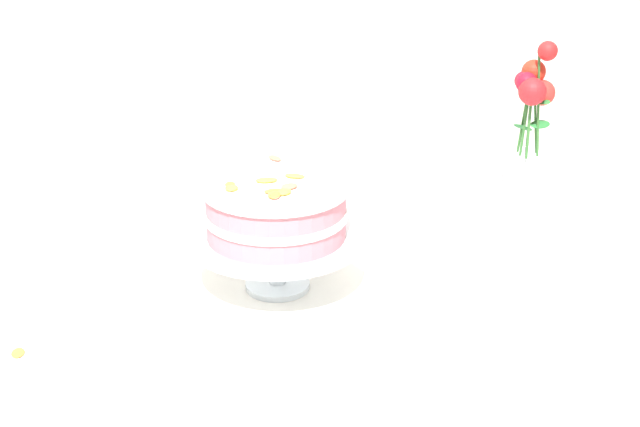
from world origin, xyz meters
The scene contains 7 objects.
dining_table centered at (0.00, -0.02, 0.65)m, with size 1.40×1.00×0.74m.
linen_napkin centered at (-0.14, -0.03, 0.74)m, with size 0.32×0.32×0.00m, color white.
cake_stand centered at (-0.14, -0.03, 0.82)m, with size 0.29×0.29×0.10m.
layer_cake centered at (-0.14, -0.03, 0.89)m, with size 0.24×0.24×0.11m.
flower_vase centered at (0.44, 0.13, 0.89)m, with size 0.09×0.09×0.36m.
loose_petal_0 centered at (0.26, 0.15, 0.74)m, with size 0.03×0.03×0.01m, color pink.
loose_petal_1 centered at (-0.57, -0.10, 0.74)m, with size 0.03×0.02×0.00m, color orange.
Camera 1 is at (-0.54, -1.33, 1.44)m, focal length 50.03 mm.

